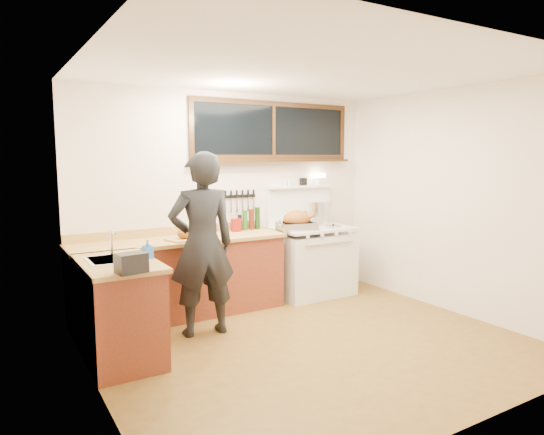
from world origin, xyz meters
TOP-DOWN VIEW (x-y plane):
  - ground_plane at (0.00, 0.00)m, footprint 4.00×3.50m
  - room_shell at (0.00, 0.00)m, footprint 4.10×3.60m
  - counter_back at (-0.80, 1.45)m, footprint 2.44×0.64m
  - counter_left at (-1.70, 0.62)m, footprint 0.64×1.09m
  - sink_unit at (-1.68, 0.70)m, footprint 0.50×0.45m
  - vintage_stove at (1.00, 1.41)m, footprint 1.02×0.74m
  - back_window at (0.60, 1.72)m, footprint 2.32×0.13m
  - left_doorway at (-1.99, -0.55)m, footprint 0.02×1.04m
  - knife_strip at (0.10, 1.73)m, footprint 0.46×0.03m
  - man at (-0.81, 0.81)m, footprint 0.72×0.52m
  - soap_bottle at (-1.43, 0.58)m, footprint 0.09×0.10m
  - toaster at (-1.70, 0.12)m, footprint 0.25×0.20m
  - cutting_board at (-0.77, 1.33)m, footprint 0.45×0.38m
  - roast_turkey at (0.68, 1.29)m, footprint 0.51×0.42m
  - stockpot at (1.30, 1.69)m, footprint 0.42×0.42m
  - saucepan at (1.16, 1.52)m, footprint 0.20×0.30m
  - pot_lid at (1.24, 1.27)m, footprint 0.25×0.25m
  - coffee_tin at (-0.02, 1.59)m, footprint 0.11×0.09m
  - pitcher at (-0.19, 1.62)m, footprint 0.13×0.13m
  - bottle_cluster at (0.20, 1.63)m, footprint 0.31×0.07m

SIDE VIEW (x-z plane):
  - ground_plane at x=0.00m, z-range -0.02..0.00m
  - counter_left at x=-1.70m, z-range 0.00..0.90m
  - counter_back at x=-0.80m, z-range -0.05..0.95m
  - vintage_stove at x=1.00m, z-range -0.33..1.26m
  - sink_unit at x=-1.68m, z-range 0.66..1.03m
  - pot_lid at x=1.24m, z-range 0.89..0.93m
  - man at x=-0.81m, z-range 0.00..1.87m
  - cutting_board at x=-0.77m, z-range 0.88..1.02m
  - saucepan at x=1.16m, z-range 0.90..1.03m
  - toaster at x=-1.70m, z-range 0.90..1.06m
  - coffee_tin at x=-0.02m, z-range 0.90..1.06m
  - soap_bottle at x=-1.43m, z-range 0.90..1.07m
  - pitcher at x=-0.19m, z-range 0.90..1.08m
  - roast_turkey at x=0.68m, z-range 0.88..1.13m
  - bottle_cluster at x=0.20m, z-range 0.89..1.17m
  - stockpot at x=1.30m, z-range 0.90..1.20m
  - left_doorway at x=-1.99m, z-range 0.00..2.17m
  - knife_strip at x=0.10m, z-range 1.17..1.45m
  - room_shell at x=0.00m, z-range 0.32..2.97m
  - back_window at x=0.60m, z-range 1.68..2.45m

